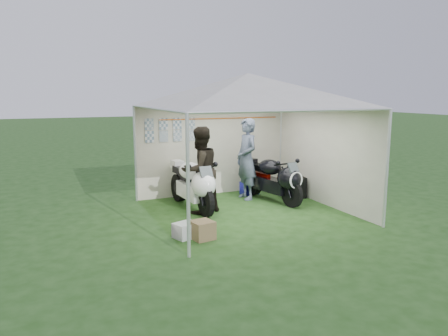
{
  "coord_description": "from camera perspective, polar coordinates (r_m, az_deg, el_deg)",
  "views": [
    {
      "loc": [
        -4.08,
        -8.34,
        2.61
      ],
      "look_at": [
        -0.39,
        0.35,
        0.96
      ],
      "focal_mm": 35.0,
      "sensor_mm": 36.0,
      "label": 1
    }
  ],
  "objects": [
    {
      "name": "paddock_stand",
      "position": [
        11.32,
        3.36,
        -2.6
      ],
      "size": [
        0.49,
        0.36,
        0.34
      ],
      "primitive_type": "cube",
      "rotation": [
        0.0,
        0.0,
        0.19
      ],
      "color": "#1D1DB5",
      "rests_on": "ground"
    },
    {
      "name": "crate_0",
      "position": [
        8.03,
        -5.01,
        -8.09
      ],
      "size": [
        0.5,
        0.44,
        0.28
      ],
      "primitive_type": "cube",
      "rotation": [
        0.0,
        0.0,
        0.35
      ],
      "color": "silver",
      "rests_on": "ground"
    },
    {
      "name": "ground",
      "position": [
        9.65,
        2.98,
        -5.82
      ],
      "size": [
        80.0,
        80.0,
        0.0
      ],
      "primitive_type": "plane",
      "color": "#1F4614",
      "rests_on": "ground"
    },
    {
      "name": "canopy_tent",
      "position": [
        9.32,
        3.03,
        9.66
      ],
      "size": [
        5.66,
        5.66,
        3.0
      ],
      "color": "silver",
      "rests_on": "ground"
    },
    {
      "name": "motorcycle_black",
      "position": [
        10.5,
        6.58,
        -1.32
      ],
      "size": [
        0.72,
        2.1,
        1.04
      ],
      "rotation": [
        0.0,
        0.0,
        0.19
      ],
      "color": "black",
      "rests_on": "ground"
    },
    {
      "name": "person_blue_jacket",
      "position": [
        10.69,
        2.98,
        1.17
      ],
      "size": [
        0.5,
        0.74,
        1.99
      ],
      "primitive_type": "imported",
      "rotation": [
        0.0,
        0.0,
        -1.54
      ],
      "color": "slate",
      "rests_on": "ground"
    },
    {
      "name": "person_dark_jacket",
      "position": [
        9.46,
        -3.16,
        -0.27
      ],
      "size": [
        1.1,
        0.97,
        1.89
      ],
      "primitive_type": "imported",
      "rotation": [
        0.0,
        0.0,
        3.47
      ],
      "color": "black",
      "rests_on": "ground"
    },
    {
      "name": "crate_1",
      "position": [
        7.92,
        -2.83,
        -8.1
      ],
      "size": [
        0.43,
        0.43,
        0.33
      ],
      "primitive_type": "cube",
      "rotation": [
        0.0,
        0.0,
        0.19
      ],
      "color": "brown",
      "rests_on": "ground"
    },
    {
      "name": "motorcycle_white",
      "position": [
        9.76,
        -4.02,
        -1.99
      ],
      "size": [
        0.59,
        2.21,
        1.09
      ],
      "rotation": [
        0.0,
        0.0,
        0.07
      ],
      "color": "black",
      "rests_on": "ground"
    },
    {
      "name": "equipment_box",
      "position": [
        11.07,
        9.1,
        -2.49
      ],
      "size": [
        0.58,
        0.5,
        0.52
      ],
      "primitive_type": "cube",
      "rotation": [
        0.0,
        0.0,
        -0.16
      ],
      "color": "black",
      "rests_on": "ground"
    }
  ]
}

